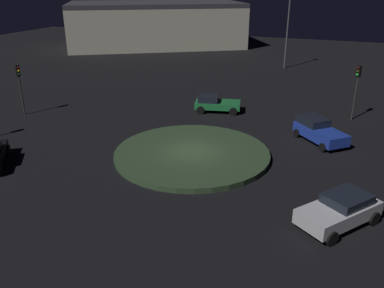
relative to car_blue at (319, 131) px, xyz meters
name	(u,v)px	position (x,y,z in m)	size (l,w,h in m)	color
ground_plane	(192,156)	(7.47, 5.69, -0.81)	(118.28, 118.28, 0.00)	black
roundabout_island	(192,154)	(7.47, 5.69, -0.64)	(10.17, 10.17, 0.35)	#2D4228
car_blue	(319,131)	(0.00, 0.00, 0.00)	(4.09, 4.21, 1.59)	#1E38A5
car_green	(215,103)	(9.02, -3.99, -0.09)	(4.20, 2.82, 1.39)	#1E7238
car_silver	(340,210)	(-1.87, 10.56, -0.02)	(3.92, 4.38, 1.49)	silver
traffic_light_southwest	(357,82)	(-2.18, -5.93, 2.37)	(0.38, 0.39, 4.50)	#2D2D2D
traffic_light_east_near	(19,80)	(23.97, 2.82, 2.21)	(0.38, 0.33, 4.25)	#2D2D2D
streetlamp_south	(288,18)	(6.35, -24.61, 5.48)	(0.59, 0.59, 9.25)	#4C4C51
store_building	(156,24)	(30.33, -36.02, 2.77)	(32.15, 27.80, 7.17)	#B7B299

